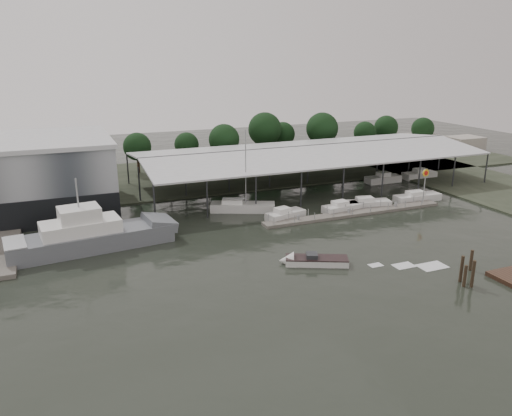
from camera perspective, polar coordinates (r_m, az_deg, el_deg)
name	(u,v)px	position (r m, az deg, el deg)	size (l,w,h in m)	color
ground	(291,255)	(56.80, 4.02, -5.37)	(200.00, 200.00, 0.00)	black
land_strip_far	(192,175)	(94.48, -7.34, 3.73)	(140.00, 30.00, 0.30)	#3A4030
land_strip_east	(511,193)	(91.72, 27.09, 1.57)	(20.00, 60.00, 0.30)	#3A4030
storage_warehouse	(23,175)	(78.69, -25.11, 3.44)	(24.50, 20.50, 10.50)	#91969A
covered_boat_shed	(308,150)	(86.62, 6.01, 6.65)	(58.24, 24.00, 6.96)	silver
trawler_dock	(5,248)	(64.86, -26.74, -4.10)	(3.00, 18.00, 0.50)	#615E56
floating_dock	(355,213)	(72.04, 11.22, -0.59)	(28.00, 2.00, 1.40)	#615E56
shell_fuel_sign	(425,180)	(78.20, 18.76, 3.05)	(1.10, 0.18, 5.55)	gray
distant_commercial_buildings	(433,144)	(124.96, 19.55, 6.96)	(22.00, 8.00, 4.00)	gray
grey_trawler	(93,235)	(61.09, -18.15, -2.99)	(19.52, 6.99, 8.84)	#585B61
white_sailboat	(242,207)	(72.18, -1.66, 0.14)	(9.50, 6.13, 11.92)	silver
speedboat_underway	(311,261)	(54.44, 6.29, -6.02)	(17.25, 9.10, 2.00)	silver
moored_cruiser_0	(285,215)	(68.84, 3.35, -0.76)	(6.03, 3.51, 1.70)	silver
moored_cruiser_1	(342,207)	(73.00, 9.85, 0.06)	(6.39, 2.93, 1.70)	silver
moored_cruiser_2	(367,204)	(75.67, 12.56, 0.50)	(7.17, 3.54, 1.70)	silver
moored_cruiser_3	(417,197)	(81.11, 17.92, 1.19)	(7.67, 2.41, 1.70)	silver
mooring_pilings	(485,279)	(53.36, 24.66, -7.42)	(3.84, 8.35, 3.37)	#38291C
horizon_tree_line	(294,133)	(106.81, 4.32, 8.54)	(71.05, 11.82, 10.42)	black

